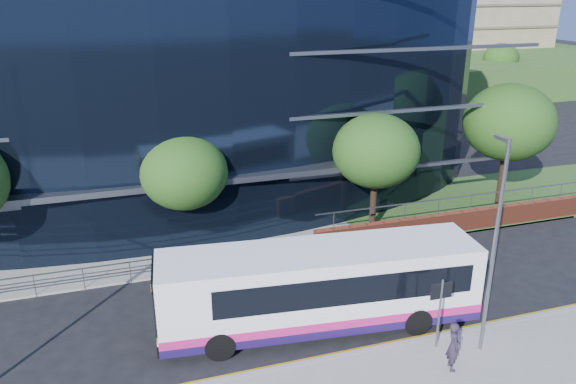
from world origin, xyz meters
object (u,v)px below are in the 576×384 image
object	(u,v)px
tree_far_d	(509,123)
tree_far_b	(184,172)
pedestrian	(453,346)
city_bus	(323,287)
tree_far_c	(376,151)
tree_dist_e	(391,63)
streetlight_east	(494,243)
tree_dist_f	(501,59)
street_sign	(441,300)

from	to	relation	value
tree_far_d	tree_far_b	bearing A→B (deg)	-178.49
pedestrian	tree_far_d	bearing A→B (deg)	-26.31
city_bus	tree_far_c	bearing A→B (deg)	58.60
tree_far_c	tree_dist_e	world-z (taller)	same
tree_dist_e	pedestrian	distance (m)	47.27
streetlight_east	city_bus	size ratio (longest dim) A/B	0.63
streetlight_east	pedestrian	world-z (taller)	streetlight_east
tree_far_b	tree_dist_f	size ratio (longest dim) A/B	1.00
tree_far_c	pedestrian	world-z (taller)	tree_far_c
tree_dist_e	city_bus	xyz separation A→B (m)	(-22.97, -38.84, -2.76)
streetlight_east	pedestrian	bearing A→B (deg)	-157.96
city_bus	pedestrian	bearing A→B (deg)	-44.64
street_sign	city_bus	xyz separation A→B (m)	(-3.47, 2.75, -0.37)
tree_far_b	city_bus	xyz separation A→B (m)	(4.03, -8.34, -2.43)
tree_far_c	pedestrian	distance (m)	12.63
tree_far_b	streetlight_east	distance (m)	14.74
street_sign	tree_far_d	xyz separation A→B (m)	(11.50, 11.59, 3.04)
street_sign	streetlight_east	world-z (taller)	streetlight_east
tree_dist_e	streetlight_east	xyz separation A→B (m)	(-18.00, -42.17, -0.10)
tree_far_b	streetlight_east	bearing A→B (deg)	-52.37
streetlight_east	pedestrian	distance (m)	3.82
tree_far_b	tree_far_d	distance (m)	19.03
tree_far_c	tree_dist_f	xyz separation A→B (m)	(33.00, 33.00, -0.33)
pedestrian	street_sign	bearing A→B (deg)	8.46
tree_dist_f	streetlight_east	world-z (taller)	streetlight_east
tree_far_d	city_bus	bearing A→B (deg)	-149.45
street_sign	tree_dist_f	size ratio (longest dim) A/B	0.46
street_sign	tree_far_c	xyz separation A→B (m)	(2.50, 10.59, 2.39)
tree_dist_e	pedestrian	bearing A→B (deg)	-114.65
tree_dist_f	pedestrian	distance (m)	57.39
tree_far_d	tree_dist_f	world-z (taller)	tree_far_d
tree_far_c	tree_far_d	distance (m)	9.08
tree_far_c	pedestrian	size ratio (longest dim) A/B	3.55
tree_far_c	pedestrian	xyz separation A→B (m)	(-2.67, -11.85, -3.47)
street_sign	streetlight_east	bearing A→B (deg)	-21.36
tree_dist_e	tree_dist_f	distance (m)	16.13
tree_dist_f	tree_far_d	bearing A→B (deg)	-126.87
tree_dist_f	pedestrian	bearing A→B (deg)	-128.49
street_sign	tree_far_b	distance (m)	13.54
street_sign	tree_far_d	world-z (taller)	tree_far_d
tree_far_b	tree_dist_e	bearing A→B (deg)	48.48
tree_dist_e	streetlight_east	size ratio (longest dim) A/B	0.81
street_sign	tree_dist_e	size ratio (longest dim) A/B	0.43
tree_far_d	pedestrian	bearing A→B (deg)	-132.24
tree_far_c	tree_far_d	world-z (taller)	tree_far_d
tree_far_c	street_sign	bearing A→B (deg)	-103.29
street_sign	streetlight_east	size ratio (longest dim) A/B	0.35
city_bus	pedestrian	distance (m)	5.25
streetlight_east	pedestrian	xyz separation A→B (m)	(-1.67, -0.67, -3.37)
tree_far_b	pedestrian	xyz separation A→B (m)	(7.33, -12.35, -3.14)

